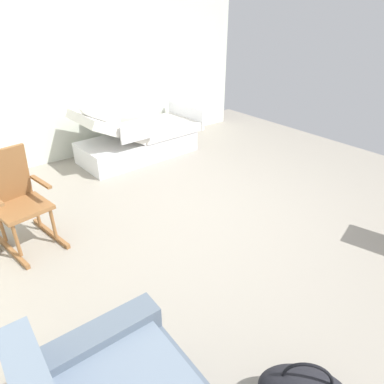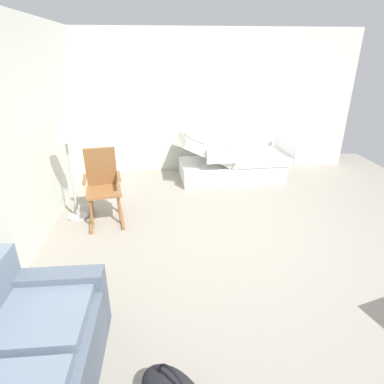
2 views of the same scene
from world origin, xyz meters
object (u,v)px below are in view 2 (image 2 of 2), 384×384
Objects in this scene: rocking_chair at (103,186)px; floor_lamp at (65,137)px; hospital_bed at (232,164)px; couch at (18,379)px.

floor_lamp reaches higher than rocking_chair.
hospital_bed is 1.44× the size of floor_lamp.
hospital_bed is 3.09m from floor_lamp.
floor_lamp reaches higher than hospital_bed.
hospital_bed is 4.79m from couch.
hospital_bed is 1.33× the size of couch.
floor_lamp is at bearing 6.24° from couch.
rocking_chair is at bearing -2.39° from couch.
hospital_bed is 2.60m from rocking_chair.
floor_lamp is at bearing 87.32° from rocking_chair.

